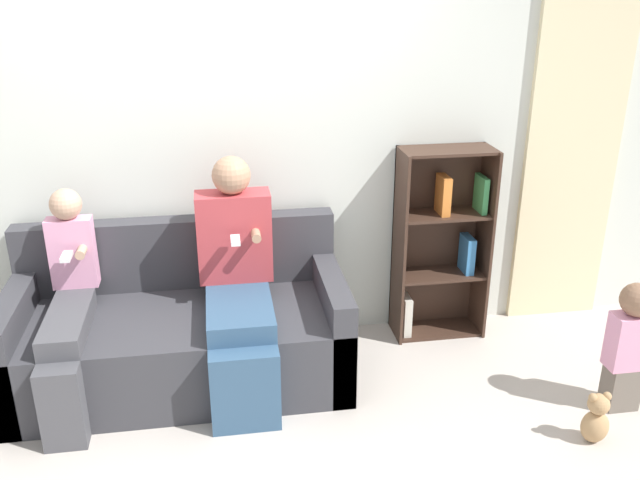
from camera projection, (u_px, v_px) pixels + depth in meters
name	position (u px, v px, depth m)	size (l,w,h in m)	color
ground_plane	(232.00, 428.00, 3.53)	(14.00, 14.00, 0.00)	#BCB2A8
back_wall	(214.00, 144.00, 3.97)	(10.00, 0.06, 2.55)	silver
curtain_panel	(571.00, 160.00, 4.32)	(0.63, 0.04, 2.19)	beige
couch	(181.00, 334.00, 3.87)	(1.86, 0.87, 0.87)	#38383D
adult_seated	(237.00, 277.00, 3.71)	(0.42, 0.84, 1.28)	#335170
child_seated	(67.00, 308.00, 3.57)	(0.25, 0.86, 1.13)	#47474C
toddler_standing	(629.00, 342.00, 3.57)	(0.22, 0.18, 0.74)	#70665B
bookshelf	(440.00, 243.00, 4.29)	(0.57, 0.28, 1.23)	#3D281E
teddy_bear	(596.00, 419.00, 3.39)	(0.14, 0.12, 0.29)	tan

